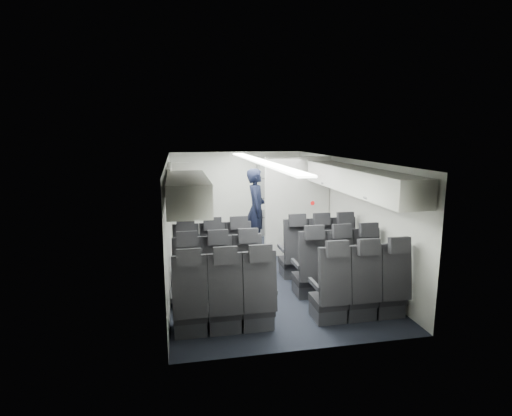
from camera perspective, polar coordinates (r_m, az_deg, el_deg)
name	(u,v)px	position (r m, az deg, el deg)	size (l,w,h in m)	color
cabin_shell	(260,213)	(7.60, 0.59, -0.74)	(3.41, 6.01, 2.16)	black
seat_row_front	(266,258)	(7.27, 1.44, -7.13)	(3.33, 0.56, 1.24)	black
seat_row_mid	(278,275)	(6.45, 3.21, -9.51)	(3.33, 0.56, 1.24)	black
seat_row_rear	(295,297)	(5.64, 5.54, -12.58)	(3.33, 0.56, 1.24)	black
overhead_bin_left_rear	(187,192)	(5.35, -9.77, 2.28)	(0.53, 1.80, 0.40)	white
overhead_bin_left_front_open	(182,185)	(7.10, -10.48, 3.29)	(0.64, 1.70, 0.72)	#9E9E93
overhead_bin_right_rear	(382,186)	(6.09, 17.59, 2.95)	(0.53, 1.80, 0.40)	white
overhead_bin_right_front	(336,174)	(7.66, 11.32, 4.72)	(0.53, 1.70, 0.40)	white
bulkhead_partition	(297,206)	(8.61, 5.89, 0.23)	(1.40, 0.15, 2.13)	silver
galley_unit	(274,198)	(10.45, 2.64, 1.41)	(0.85, 0.52, 1.90)	#939399
boarding_door	(173,210)	(9.00, -11.74, -0.27)	(0.12, 1.27, 1.86)	silver
flight_attendant	(256,209)	(9.03, 0.05, -0.19)	(0.68, 0.44, 1.85)	black
carry_on_bag	(183,181)	(7.36, -10.37, 3.88)	(0.36, 0.25, 0.22)	black
papers	(265,206)	(9.01, 1.29, 0.23)	(0.18, 0.02, 0.13)	white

